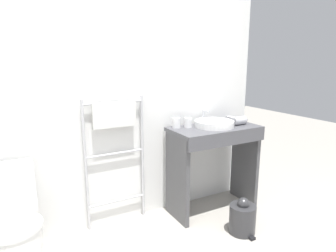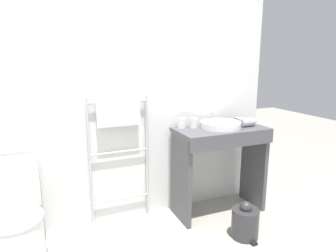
# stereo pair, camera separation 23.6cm
# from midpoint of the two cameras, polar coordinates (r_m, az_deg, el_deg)

# --- Properties ---
(wall_back) EXTENTS (2.86, 0.12, 2.42)m
(wall_back) POSITION_cam_midpoint_polar(r_m,az_deg,el_deg) (2.79, -5.17, 6.29)
(wall_back) COLOR white
(wall_back) RESTS_ON ground_plane
(toilet) EXTENTS (0.40, 0.56, 0.77)m
(toilet) POSITION_cam_midpoint_polar(r_m,az_deg,el_deg) (2.56, -24.62, -16.61)
(toilet) COLOR white
(toilet) RESTS_ON ground_plane
(towel_radiator) EXTENTS (0.56, 0.06, 1.19)m
(towel_radiator) POSITION_cam_midpoint_polar(r_m,az_deg,el_deg) (2.70, -6.86, -1.07)
(towel_radiator) COLOR silver
(towel_radiator) RESTS_ON ground_plane
(vanity_counter) EXTENTS (0.88, 0.45, 0.87)m
(vanity_counter) POSITION_cam_midpoint_polar(r_m,az_deg,el_deg) (3.00, 12.20, -5.80)
(vanity_counter) COLOR #4C4C51
(vanity_counter) RESTS_ON ground_plane
(sink_basin) EXTENTS (0.39, 0.39, 0.06)m
(sink_basin) POSITION_cam_midpoint_polar(r_m,az_deg,el_deg) (2.93, 12.28, 0.26)
(sink_basin) COLOR white
(sink_basin) RESTS_ON vanity_counter
(faucet) EXTENTS (0.02, 0.10, 0.15)m
(faucet) POSITION_cam_midpoint_polar(r_m,az_deg,el_deg) (3.06, 10.53, 2.01)
(faucet) COLOR silver
(faucet) RESTS_ON vanity_counter
(cup_near_wall) EXTENTS (0.08, 0.08, 0.10)m
(cup_near_wall) POSITION_cam_midpoint_polar(r_m,az_deg,el_deg) (2.86, 4.98, 0.55)
(cup_near_wall) COLOR white
(cup_near_wall) RESTS_ON vanity_counter
(cup_near_edge) EXTENTS (0.08, 0.08, 0.09)m
(cup_near_edge) POSITION_cam_midpoint_polar(r_m,az_deg,el_deg) (2.88, 7.22, 0.54)
(cup_near_edge) COLOR white
(cup_near_edge) RESTS_ON vanity_counter
(hair_dryer) EXTENTS (0.19, 0.18, 0.08)m
(hair_dryer) POSITION_cam_midpoint_polar(r_m,az_deg,el_deg) (3.07, 16.94, 0.74)
(hair_dryer) COLOR #B7B7BC
(hair_dryer) RESTS_ON vanity_counter
(trash_bin) EXTENTS (0.23, 0.27, 0.33)m
(trash_bin) POSITION_cam_midpoint_polar(r_m,az_deg,el_deg) (2.82, 16.93, -17.15)
(trash_bin) COLOR #333335
(trash_bin) RESTS_ON ground_plane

